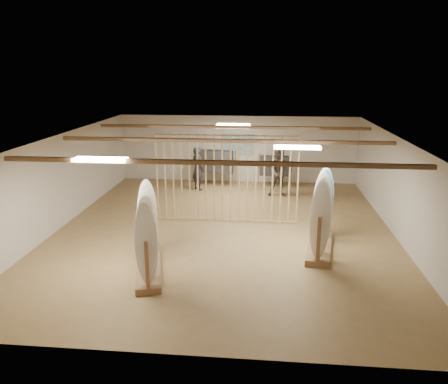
# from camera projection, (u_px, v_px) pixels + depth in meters

# --- Properties ---
(floor) EXTENTS (12.00, 12.00, 0.00)m
(floor) POSITION_uv_depth(u_px,v_px,m) (224.00, 230.00, 13.17)
(floor) COLOR #967648
(floor) RESTS_ON ground
(ceiling) EXTENTS (12.00, 12.00, 0.00)m
(ceiling) POSITION_uv_depth(u_px,v_px,m) (224.00, 138.00, 12.40)
(ceiling) COLOR gray
(ceiling) RESTS_ON ground
(wall_back) EXTENTS (12.00, 0.00, 12.00)m
(wall_back) POSITION_uv_depth(u_px,v_px,m) (238.00, 149.00, 18.53)
(wall_back) COLOR beige
(wall_back) RESTS_ON ground
(wall_front) EXTENTS (12.00, 0.00, 12.00)m
(wall_front) POSITION_uv_depth(u_px,v_px,m) (188.00, 281.00, 7.04)
(wall_front) COLOR beige
(wall_front) RESTS_ON ground
(wall_left) EXTENTS (0.00, 12.00, 12.00)m
(wall_left) POSITION_uv_depth(u_px,v_px,m) (60.00, 181.00, 13.25)
(wall_left) COLOR beige
(wall_left) RESTS_ON ground
(wall_right) EXTENTS (0.00, 12.00, 12.00)m
(wall_right) POSITION_uv_depth(u_px,v_px,m) (400.00, 190.00, 12.32)
(wall_right) COLOR beige
(wall_right) RESTS_ON ground
(ceiling_slats) EXTENTS (9.50, 6.12, 0.10)m
(ceiling_slats) POSITION_uv_depth(u_px,v_px,m) (224.00, 141.00, 12.43)
(ceiling_slats) COLOR brown
(ceiling_slats) RESTS_ON ground
(light_panels) EXTENTS (1.20, 0.35, 0.06)m
(light_panels) POSITION_uv_depth(u_px,v_px,m) (224.00, 140.00, 12.42)
(light_panels) COLOR white
(light_panels) RESTS_ON ground
(bamboo_partition) EXTENTS (4.45, 0.05, 2.78)m
(bamboo_partition) POSITION_uv_depth(u_px,v_px,m) (226.00, 179.00, 13.55)
(bamboo_partition) COLOR tan
(bamboo_partition) RESTS_ON ground
(poster) EXTENTS (1.40, 0.03, 0.90)m
(poster) POSITION_uv_depth(u_px,v_px,m) (238.00, 145.00, 18.46)
(poster) COLOR #2F62A7
(poster) RESTS_ON ground
(rack_left) EXTENTS (1.16, 2.57, 2.02)m
(rack_left) POSITION_uv_depth(u_px,v_px,m) (148.00, 243.00, 10.40)
(rack_left) COLOR brown
(rack_left) RESTS_ON floor
(rack_right) EXTENTS (0.97, 2.36, 2.19)m
(rack_right) POSITION_uv_depth(u_px,v_px,m) (321.00, 224.00, 11.53)
(rack_right) COLOR brown
(rack_right) RESTS_ON floor
(clothing_rack_a) EXTENTS (1.46, 0.53, 1.58)m
(clothing_rack_a) POSITION_uv_depth(u_px,v_px,m) (217.00, 162.00, 17.86)
(clothing_rack_a) COLOR silver
(clothing_rack_a) RESTS_ON floor
(clothing_rack_b) EXTENTS (1.29, 0.34, 1.38)m
(clothing_rack_b) POSITION_uv_depth(u_px,v_px,m) (275.00, 166.00, 17.69)
(clothing_rack_b) COLOR silver
(clothing_rack_b) RESTS_ON floor
(shopper_a) EXTENTS (0.85, 0.84, 1.96)m
(shopper_a) POSITION_uv_depth(u_px,v_px,m) (198.00, 166.00, 17.33)
(shopper_a) COLOR #26252C
(shopper_a) RESTS_ON floor
(shopper_b) EXTENTS (1.04, 0.83, 2.09)m
(shopper_b) POSITION_uv_depth(u_px,v_px,m) (280.00, 169.00, 16.40)
(shopper_b) COLOR #3B332E
(shopper_b) RESTS_ON floor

